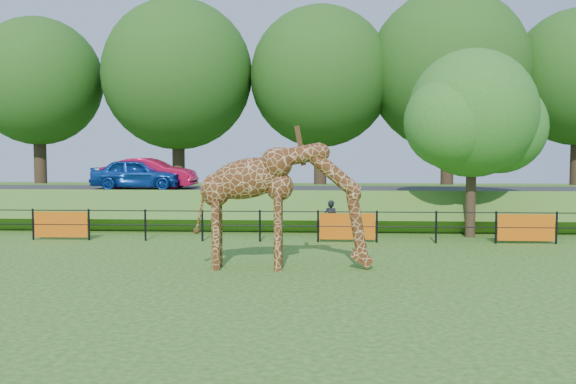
% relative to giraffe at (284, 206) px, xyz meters
% --- Properties ---
extents(ground, '(90.00, 90.00, 0.00)m').
position_rel_giraffe_xyz_m(ground, '(-1.13, -3.12, -1.69)').
color(ground, '#245415').
rests_on(ground, ground).
extents(giraffe, '(4.76, 0.96, 3.39)m').
position_rel_giraffe_xyz_m(giraffe, '(0.00, 0.00, 0.00)').
color(giraffe, '#562B11').
rests_on(giraffe, ground).
extents(perimeter_fence, '(28.07, 0.10, 1.10)m').
position_rel_giraffe_xyz_m(perimeter_fence, '(-1.13, 4.88, -1.14)').
color(perimeter_fence, black).
rests_on(perimeter_fence, ground).
extents(embankment, '(40.00, 9.00, 1.30)m').
position_rel_giraffe_xyz_m(embankment, '(-1.13, 12.38, -1.04)').
color(embankment, '#245415').
rests_on(embankment, ground).
extents(road, '(40.00, 5.00, 0.12)m').
position_rel_giraffe_xyz_m(road, '(-1.13, 10.88, -0.33)').
color(road, '#2E2E30').
rests_on(road, embankment).
extents(car_blue, '(3.95, 1.63, 1.34)m').
position_rel_giraffe_xyz_m(car_blue, '(-7.05, 10.55, 0.40)').
color(car_blue, '#1549AF').
rests_on(car_blue, road).
extents(car_red, '(4.15, 1.60, 1.35)m').
position_rel_giraffe_xyz_m(car_red, '(-6.64, 11.07, 0.40)').
color(car_red, red).
rests_on(car_red, road).
extents(visitor, '(0.59, 0.49, 1.38)m').
position_rel_giraffe_xyz_m(visitor, '(1.33, 5.71, -1.00)').
color(visitor, black).
rests_on(visitor, ground).
extents(tree_east, '(5.40, 4.71, 6.76)m').
position_rel_giraffe_xyz_m(tree_east, '(6.47, 6.51, 2.59)').
color(tree_east, '#2F2215').
rests_on(tree_east, ground).
extents(bg_tree_line, '(37.30, 8.80, 11.82)m').
position_rel_giraffe_xyz_m(bg_tree_line, '(0.76, 18.88, 5.50)').
color(bg_tree_line, '#2F2215').
rests_on(bg_tree_line, ground).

